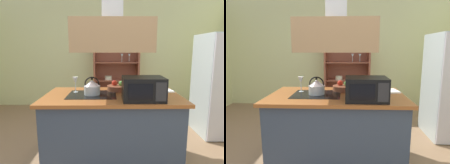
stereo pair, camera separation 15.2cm
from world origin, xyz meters
TOP-DOWN VIEW (x-y plane):
  - wall_back at (0.00, 3.00)m, footprint 6.00×0.12m
  - kitchen_island at (0.06, 0.38)m, footprint 1.69×0.93m
  - range_hood at (0.06, 0.38)m, footprint 0.90×0.70m
  - dish_cabinet at (0.19, 2.78)m, footprint 1.11×0.40m
  - kettle at (-0.19, 0.38)m, footprint 0.20×0.20m
  - cutting_board at (0.70, 0.57)m, footprint 0.37×0.29m
  - microwave at (0.40, 0.13)m, footprint 0.46×0.35m
  - wine_glass_on_counter at (-0.42, 0.51)m, footprint 0.08×0.08m
  - fruit_bowl at (0.13, 0.61)m, footprint 0.27×0.27m

SIDE VIEW (x-z plane):
  - kitchen_island at x=0.06m, z-range 0.00..0.90m
  - dish_cabinet at x=0.19m, z-range -0.11..1.65m
  - cutting_board at x=0.70m, z-range 0.90..0.92m
  - fruit_bowl at x=0.13m, z-range 0.87..1.01m
  - kettle at x=-0.19m, z-range 0.88..1.11m
  - microwave at x=0.40m, z-range 0.90..1.16m
  - wine_glass_on_counter at x=-0.42m, z-range 0.95..1.16m
  - wall_back at x=0.00m, z-range 0.00..2.70m
  - range_hood at x=0.06m, z-range 1.09..2.36m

